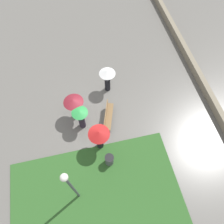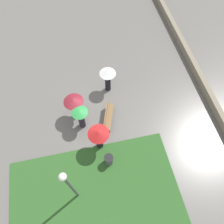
# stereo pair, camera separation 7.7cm
# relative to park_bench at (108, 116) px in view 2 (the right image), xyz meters

# --- Properties ---
(ground_plane) EXTENTS (90.00, 90.00, 0.00)m
(ground_plane) POSITION_rel_park_bench_xyz_m (0.32, 1.26, -0.47)
(ground_plane) COLOR #66635E
(lawn_patch_near) EXTENTS (6.18, 8.95, 0.06)m
(lawn_patch_near) POSITION_rel_park_bench_xyz_m (-4.73, 1.57, -0.44)
(lawn_patch_near) COLOR #2D5B26
(lawn_patch_near) RESTS_ON ground_plane
(parapet_wall) EXTENTS (45.00, 0.35, 0.58)m
(parapet_wall) POSITION_rel_park_bench_xyz_m (0.32, -6.93, -0.19)
(parapet_wall) COLOR gray
(parapet_wall) RESTS_ON ground_plane
(park_bench) EXTENTS (1.94, 1.02, 0.90)m
(park_bench) POSITION_rel_park_bench_xyz_m (0.00, 0.00, 0.00)
(park_bench) COLOR brown
(park_bench) RESTS_ON ground_plane
(lamp_post) EXTENTS (0.32, 0.32, 4.40)m
(lamp_post) POSITION_rel_park_bench_xyz_m (-4.15, 2.47, 2.36)
(lamp_post) COLOR #474C51
(lamp_post) RESTS_ON ground_plane
(trash_bin) EXTENTS (0.51, 0.51, 0.89)m
(trash_bin) POSITION_rel_park_bench_xyz_m (-2.74, 0.50, -0.03)
(trash_bin) COLOR #4C4C51
(trash_bin) RESTS_ON ground_plane
(crowd_person_red) EXTENTS (1.18, 1.18, 2.02)m
(crowd_person_red) POSITION_rel_park_bench_xyz_m (-1.63, 0.80, 0.99)
(crowd_person_red) COLOR black
(crowd_person_red) RESTS_ON ground_plane
(crowd_person_green) EXTENTS (0.95, 0.95, 1.81)m
(crowd_person_green) POSITION_rel_park_bench_xyz_m (-0.07, 1.61, 0.66)
(crowd_person_green) COLOR #2D2333
(crowd_person_green) RESTS_ON ground_plane
(crowd_person_white) EXTENTS (1.04, 1.04, 1.93)m
(crowd_person_white) POSITION_rel_park_bench_xyz_m (2.32, -0.50, 0.88)
(crowd_person_white) COLOR black
(crowd_person_white) RESTS_ON ground_plane
(crowd_person_maroon) EXTENTS (1.18, 1.18, 1.89)m
(crowd_person_maroon) POSITION_rel_park_bench_xyz_m (0.73, 1.85, 0.96)
(crowd_person_maroon) COLOR #282D47
(crowd_person_maroon) RESTS_ON ground_plane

